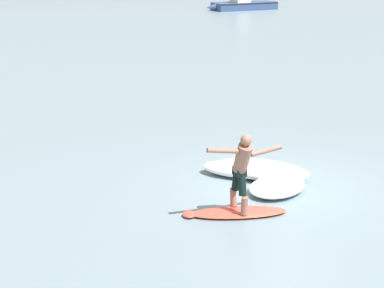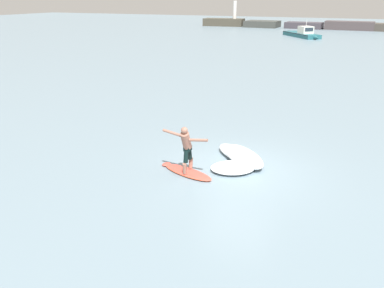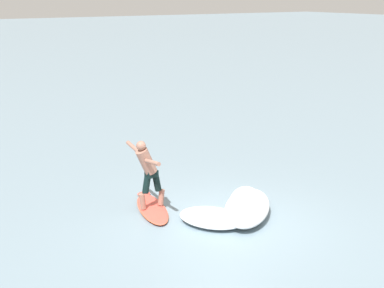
{
  "view_description": "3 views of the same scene",
  "coord_description": "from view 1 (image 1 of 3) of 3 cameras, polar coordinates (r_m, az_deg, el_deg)",
  "views": [
    {
      "loc": [
        -6.73,
        -11.27,
        5.07
      ],
      "look_at": [
        -2.01,
        0.15,
        1.21
      ],
      "focal_mm": 60.0,
      "sensor_mm": 36.0,
      "label": 1
    },
    {
      "loc": [
        3.08,
        -11.06,
        5.45
      ],
      "look_at": [
        -1.77,
        0.12,
        0.62
      ],
      "focal_mm": 35.0,
      "sensor_mm": 36.0,
      "label": 2
    },
    {
      "loc": [
        8.63,
        -6.29,
        4.82
      ],
      "look_at": [
        -1.97,
        0.49,
        1.26
      ],
      "focal_mm": 50.0,
      "sensor_mm": 36.0,
      "label": 3
    }
  ],
  "objects": [
    {
      "name": "ground_plane",
      "position": [
        14.07,
        7.86,
        -3.92
      ],
      "size": [
        200.0,
        200.0,
        0.0
      ],
      "primitive_type": "plane",
      "color": "slate"
    },
    {
      "name": "surfboard",
      "position": [
        12.65,
        3.99,
        -6.07
      ],
      "size": [
        2.11,
        1.12,
        0.23
      ],
      "color": "#E2493C",
      "rests_on": "ground"
    },
    {
      "name": "surfer",
      "position": [
        12.21,
        4.45,
        -1.98
      ],
      "size": [
        1.54,
        0.7,
        1.61
      ],
      "color": "#936352",
      "rests_on": "surfboard"
    },
    {
      "name": "small_boat_offshore",
      "position": [
        52.63,
        4.5,
        12.43
      ],
      "size": [
        6.18,
        2.05,
        2.93
      ],
      "color": "#314877",
      "rests_on": "ground"
    },
    {
      "name": "wave_foam_at_tail",
      "position": [
        13.83,
        7.58,
        -3.76
      ],
      "size": [
        1.82,
        1.66,
        0.24
      ],
      "color": "white",
      "rests_on": "ground"
    },
    {
      "name": "wave_foam_at_nose",
      "position": [
        14.58,
        6.14,
        -2.28
      ],
      "size": [
        2.26,
        2.25,
        0.39
      ],
      "color": "white",
      "rests_on": "ground"
    },
    {
      "name": "wave_foam_beside",
      "position": [
        14.62,
        4.3,
        -2.29
      ],
      "size": [
        1.8,
        1.69,
        0.32
      ],
      "color": "white",
      "rests_on": "ground"
    }
  ]
}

